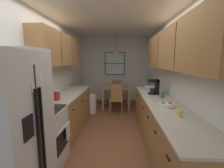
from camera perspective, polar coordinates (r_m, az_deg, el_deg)
ground_plane at (r=4.06m, az=-0.23°, el=-15.31°), size 12.00×12.00×0.00m
wall_left at (r=4.03m, az=-19.82°, el=2.84°), size 0.10×9.00×2.55m
wall_right at (r=3.89m, az=20.05°, el=2.63°), size 0.10×9.00×2.55m
wall_back at (r=6.36m, az=1.08°, el=5.37°), size 4.40×0.10×2.55m
ceiling_slab at (r=3.82m, az=-0.26°, el=22.94°), size 4.40×9.00×0.08m
refrigerator at (r=2.02m, az=-34.15°, el=-15.52°), size 0.71×0.79×1.76m
stove_range at (r=2.76m, az=-24.41°, el=-17.52°), size 0.66×0.63×1.10m
microwave_over_range at (r=2.55m, az=-28.44°, el=8.13°), size 0.39×0.63×0.31m
counter_left at (r=3.91m, az=-15.40°, el=-9.50°), size 0.64×2.04×0.90m
upper_cabinets_left at (r=3.73m, az=-18.65°, el=11.83°), size 0.33×2.12×0.69m
counter_right at (r=3.16m, az=17.81°, el=-14.10°), size 0.64×3.35×0.90m
upper_cabinets_right at (r=2.92m, az=22.11°, el=12.02°), size 0.33×3.03×0.71m
dining_table at (r=5.42m, az=1.58°, el=-2.11°), size 0.91×0.86×0.74m
dining_chair_near at (r=4.83m, az=1.64°, el=-5.05°), size 0.42×0.42×0.90m
dining_chair_far at (r=6.07m, az=1.92°, el=-2.18°), size 0.45×0.45×0.90m
pendant_light at (r=5.33m, az=1.64°, el=11.70°), size 0.27×0.27×0.68m
back_window at (r=6.28m, az=1.07°, el=7.54°), size 0.82×0.05×0.93m
trash_bin at (r=4.94m, az=-7.80°, el=-7.29°), size 0.34×0.34×0.59m
storage_canister at (r=3.15m, az=-19.70°, el=-3.90°), size 0.11×0.11×0.19m
dish_towel at (r=2.74m, az=-15.99°, el=-16.52°), size 0.02×0.16×0.24m
coffee_maker at (r=3.59m, az=15.61°, el=-0.90°), size 0.22×0.18×0.33m
mug_by_coffeemaker at (r=2.32m, az=23.54°, el=-9.79°), size 0.11×0.08×0.09m
mug_spare at (r=3.30m, az=17.95°, el=-3.98°), size 0.12×0.08×0.10m
fruit_bowl at (r=2.69m, az=19.54°, el=-7.31°), size 0.24×0.24×0.09m
dish_rack at (r=4.00m, az=14.23°, el=-1.65°), size 0.28×0.34×0.10m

